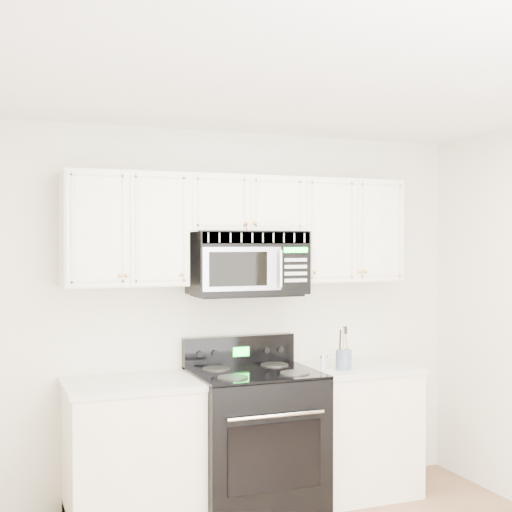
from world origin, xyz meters
name	(u,v)px	position (x,y,z in m)	size (l,w,h in m)	color
room	(351,346)	(0.00, 0.00, 1.30)	(3.51, 3.51, 2.61)	#8C694A
base_cabinet_left	(132,457)	(-0.80, 1.44, 0.43)	(0.86, 0.65, 0.92)	white
base_cabinet_right	(352,433)	(0.80, 1.44, 0.43)	(0.86, 0.65, 0.92)	white
range	(254,437)	(0.03, 1.40, 0.48)	(0.83, 0.75, 1.14)	black
upper_cabinets	(241,225)	(0.00, 1.58, 1.93)	(2.44, 0.37, 0.75)	white
microwave	(247,262)	(0.03, 1.55, 1.67)	(0.79, 0.45, 0.44)	black
utensil_crock	(344,359)	(0.66, 1.31, 0.99)	(0.11, 0.11, 0.30)	slate
shaker_salt	(323,363)	(0.53, 1.36, 0.97)	(0.04, 0.04, 0.10)	#BABAC0
shaker_pepper	(326,361)	(0.57, 1.41, 0.97)	(0.04, 0.04, 0.09)	#BABAC0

